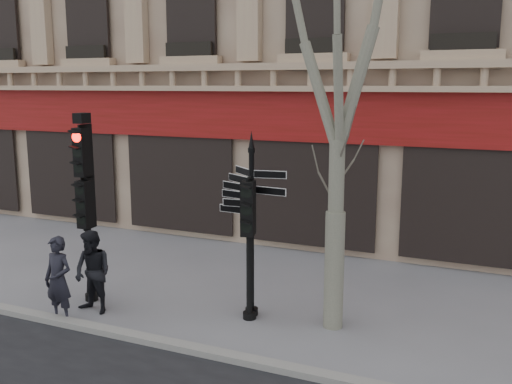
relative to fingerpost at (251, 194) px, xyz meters
The scene contains 7 objects.
ground 2.45m from the fingerpost, 120.57° to the right, with size 80.00×80.00×0.00m, color slate.
kerb 2.99m from the fingerpost, 98.09° to the right, with size 80.00×0.25×0.12m, color gray.
fingerpost is the anchor object (origin of this frame).
traffic_signal_main 3.41m from the fingerpost, 169.36° to the right, with size 0.46×0.35×3.85m.
traffic_signal_secondary 0.57m from the fingerpost, 78.17° to the right, with size 0.51×0.41×2.67m.
pedestrian_a 3.94m from the fingerpost, 151.11° to the right, with size 0.60×0.39×1.65m, color black.
pedestrian_b 3.47m from the fingerpost, 158.78° to the right, with size 0.80×0.62×1.64m, color black.
Camera 1 is at (4.53, -9.08, 4.40)m, focal length 40.00 mm.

